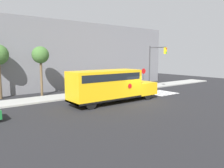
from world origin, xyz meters
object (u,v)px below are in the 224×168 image
(school_bus, at_px, (110,85))
(stop_sign, at_px, (143,76))
(traffic_light, at_px, (154,61))
(tree_near_sidewalk, at_px, (40,56))

(school_bus, distance_m, stop_sign, 9.73)
(traffic_light, bearing_deg, stop_sign, 143.60)
(traffic_light, height_order, tree_near_sidewalk, traffic_light)
(tree_near_sidewalk, bearing_deg, school_bus, -63.23)
(stop_sign, distance_m, tree_near_sidewalk, 13.29)
(school_bus, xyz_separation_m, traffic_light, (9.95, 3.31, 2.04))
(school_bus, relative_size, tree_near_sidewalk, 1.70)
(stop_sign, height_order, tree_near_sidewalk, tree_near_sidewalk)
(school_bus, bearing_deg, stop_sign, 25.30)
(stop_sign, distance_m, traffic_light, 2.41)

